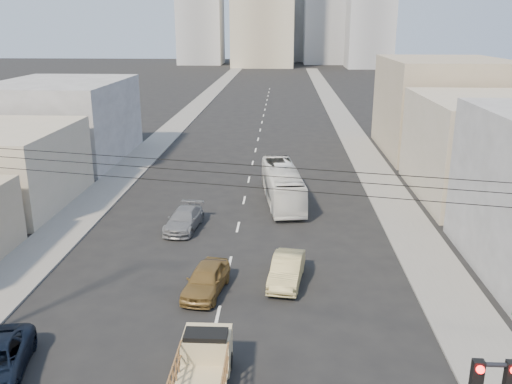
# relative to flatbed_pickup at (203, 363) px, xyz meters

# --- Properties ---
(sidewalk_left) EXTENTS (3.50, 180.00, 0.12)m
(sidewalk_left) POSITION_rel_flatbed_pickup_xyz_m (-11.86, 67.36, -1.03)
(sidewalk_left) COLOR slate
(sidewalk_left) RESTS_ON ground
(sidewalk_right) EXTENTS (3.50, 180.00, 0.12)m
(sidewalk_right) POSITION_rel_flatbed_pickup_xyz_m (11.64, 67.36, -1.03)
(sidewalk_right) COLOR slate
(sidewalk_right) RESTS_ON ground
(lane_dashes) EXTENTS (0.15, 104.00, 0.01)m
(lane_dashes) POSITION_rel_flatbed_pickup_xyz_m (-0.11, 50.36, -1.09)
(lane_dashes) COLOR silver
(lane_dashes) RESTS_ON ground
(flatbed_pickup) EXTENTS (1.95, 4.41, 1.90)m
(flatbed_pickup) POSITION_rel_flatbed_pickup_xyz_m (0.00, 0.00, 0.00)
(flatbed_pickup) COLOR tan
(flatbed_pickup) RESTS_ON ground
(city_bus) EXTENTS (3.62, 10.36, 2.82)m
(city_bus) POSITION_rel_flatbed_pickup_xyz_m (2.93, 23.09, 0.32)
(city_bus) COLOR white
(city_bus) RESTS_ON ground
(sedan_brown) EXTENTS (2.42, 4.62, 1.50)m
(sedan_brown) POSITION_rel_flatbed_pickup_xyz_m (-0.98, 7.74, -0.34)
(sedan_brown) COLOR brown
(sedan_brown) RESTS_ON ground
(sedan_tan) EXTENTS (2.16, 4.66, 1.48)m
(sedan_tan) POSITION_rel_flatbed_pickup_xyz_m (3.22, 9.13, -0.36)
(sedan_tan) COLOR tan
(sedan_tan) RESTS_ON ground
(sedan_grey) EXTENTS (2.43, 4.95, 1.38)m
(sedan_grey) POSITION_rel_flatbed_pickup_xyz_m (-3.76, 16.84, -0.40)
(sedan_grey) COLOR slate
(sedan_grey) RESTS_ON ground
(overhead_wires) EXTENTS (23.01, 5.02, 0.72)m
(overhead_wires) POSITION_rel_flatbed_pickup_xyz_m (-0.11, -1.14, 7.87)
(overhead_wires) COLOR black
(overhead_wires) RESTS_ON ground
(bldg_right_mid) EXTENTS (11.00, 14.00, 8.00)m
(bldg_right_mid) POSITION_rel_flatbed_pickup_xyz_m (19.39, 25.36, 2.91)
(bldg_right_mid) COLOR #A9A088
(bldg_right_mid) RESTS_ON ground
(bldg_right_far) EXTENTS (12.00, 16.00, 10.00)m
(bldg_right_far) POSITION_rel_flatbed_pickup_xyz_m (19.89, 41.36, 3.91)
(bldg_right_far) COLOR #9D9073
(bldg_right_far) RESTS_ON ground
(bldg_left_far) EXTENTS (12.00, 16.00, 8.00)m
(bldg_left_far) POSITION_rel_flatbed_pickup_xyz_m (-19.61, 36.36, 2.91)
(bldg_left_far) COLOR gray
(bldg_left_far) RESTS_ON ground
(midrise_ne) EXTENTS (16.00, 16.00, 40.00)m
(midrise_ne) POSITION_rel_flatbed_pickup_xyz_m (17.89, 182.36, 18.91)
(midrise_ne) COLOR #989BA1
(midrise_ne) RESTS_ON ground
(midrise_nw) EXTENTS (15.00, 15.00, 34.00)m
(midrise_nw) POSITION_rel_flatbed_pickup_xyz_m (-26.11, 177.36, 15.91)
(midrise_nw) COLOR #989BA1
(midrise_nw) RESTS_ON ground
(midrise_back) EXTENTS (18.00, 18.00, 44.00)m
(midrise_back) POSITION_rel_flatbed_pickup_xyz_m (5.89, 197.36, 20.91)
(midrise_back) COLOR gray
(midrise_back) RESTS_ON ground
(midrise_east) EXTENTS (14.00, 14.00, 28.00)m
(midrise_east) POSITION_rel_flatbed_pickup_xyz_m (29.89, 162.36, 12.91)
(midrise_east) COLOR #989BA1
(midrise_east) RESTS_ON ground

